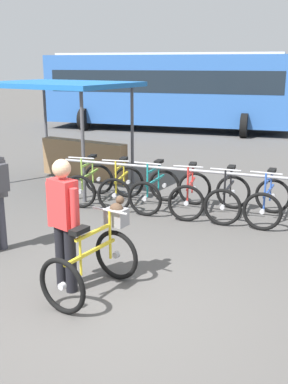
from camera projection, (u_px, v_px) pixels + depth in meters
The scene contains 12 objects.
ground_plane at pixel (109, 306), 5.35m from camera, with size 80.00×80.00×0.00m, color #514F4C.
bike_rack_rail at pixel (175, 177), 8.43m from camera, with size 4.61×0.27×0.88m.
racked_bike_lime at pixel (90, 183), 9.33m from camera, with size 0.82×1.21×0.98m.
racked_bike_yellow at pixel (122, 186), 9.09m from camera, with size 0.86×1.21×0.97m.
racked_bike_teal at pixel (155, 190), 8.84m from camera, with size 0.68×1.13×0.98m.
racked_bike_red at pixel (191, 193), 8.60m from camera, with size 0.84×1.20×0.97m.
racked_bike_black at pixel (228, 197), 8.36m from camera, with size 0.72×1.13×0.97m.
racked_bike_blue at pixel (268, 201), 8.11m from camera, with size 0.68×1.10×0.97m.
featured_bicycle at pixel (97, 254), 5.59m from camera, with size 0.82×1.24×1.09m.
person_with_featured_bike at pixel (64, 220), 5.52m from camera, with size 0.51×0.29×1.64m.
bus_distant at pixel (168, 87), 19.00m from camera, with size 10.22×4.14×3.08m.
market_stall at pixel (71, 122), 10.64m from camera, with size 3.36×2.66×2.30m.
Camera 1 is at (2.31, -4.22, 2.71)m, focal length 43.45 mm.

